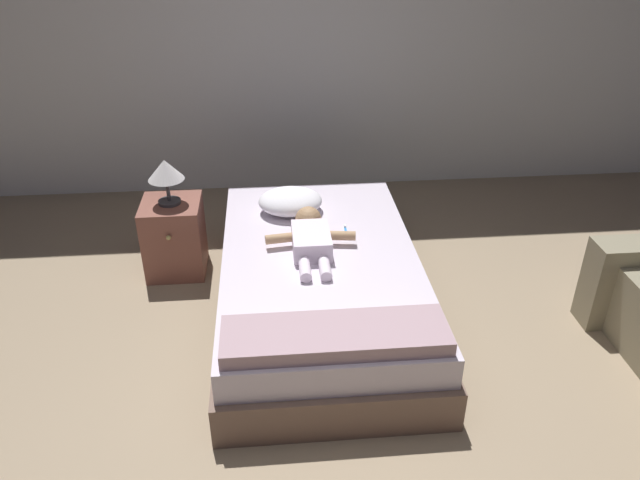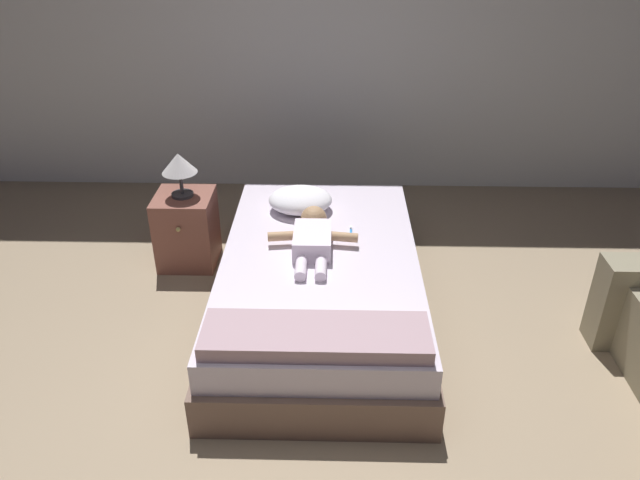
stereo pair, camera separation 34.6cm
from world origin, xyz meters
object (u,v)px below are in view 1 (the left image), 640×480
baby (311,237)px  toothbrush (346,231)px  nightstand (174,237)px  pillow (290,201)px  lamp (165,172)px  bed (320,284)px

baby → toothbrush: (0.23, 0.15, -0.06)m
toothbrush → nightstand: nightstand is taller
nightstand → baby: bearing=-28.2°
pillow → nightstand: 0.81m
toothbrush → lamp: bearing=164.0°
lamp → bed: bearing=-31.8°
pillow → nightstand: pillow is taller
bed → toothbrush: (0.18, 0.25, 0.21)m
bed → nightstand: 1.08m
baby → nightstand: bearing=151.8°
baby → toothbrush: 0.28m
baby → nightstand: size_ratio=1.31×
toothbrush → lamp: lamp is taller
pillow → nightstand: bearing=179.9°
bed → baby: 0.29m
baby → toothbrush: size_ratio=4.61×
baby → toothbrush: bearing=33.6°
baby → lamp: size_ratio=2.22×
baby → lamp: lamp is taller
bed → pillow: pillow is taller
bed → nightstand: nightstand is taller
bed → lamp: bearing=148.2°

